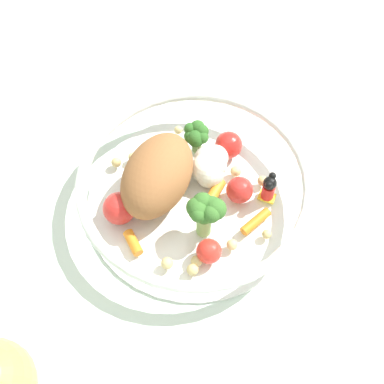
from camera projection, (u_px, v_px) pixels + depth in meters
name	position (u px, v px, depth m)	size (l,w,h in m)	color
ground_plane	(204.00, 210.00, 0.53)	(2.40, 2.40, 0.00)	silver
food_container	(187.00, 186.00, 0.52)	(0.23, 0.23, 0.07)	white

